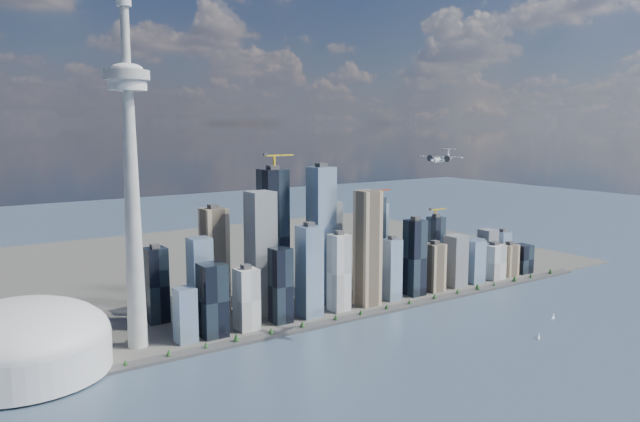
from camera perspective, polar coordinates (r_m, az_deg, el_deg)
ground at (r=785.72m, az=13.78°, el=-14.31°), size 4000.00×4000.00×0.00m
seawall at (r=958.71m, az=2.46°, el=-9.82°), size 1100.00×22.00×4.00m
land at (r=1334.06m, az=-9.21°, el=-4.83°), size 1400.00×900.00×3.00m
shoreline_trees at (r=956.66m, az=2.47°, el=-9.43°), size 960.53×7.20×8.80m
skyscraper_cluster at (r=1041.42m, az=2.26°, el=-4.17°), size 736.00×142.00×245.22m
needle_tower at (r=830.65m, az=-16.91°, el=3.56°), size 56.00×56.00×550.50m
dome_stadium at (r=828.53m, az=-25.56°, el=-10.79°), size 200.00×200.00×86.00m
airplane at (r=861.70m, az=11.01°, el=4.70°), size 66.60×59.77×17.06m
sailboat_west at (r=929.99m, az=19.37°, el=-10.76°), size 7.57×3.64×10.51m
sailboat_east at (r=1028.02m, az=20.55°, el=-9.01°), size 7.83×2.43×10.86m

